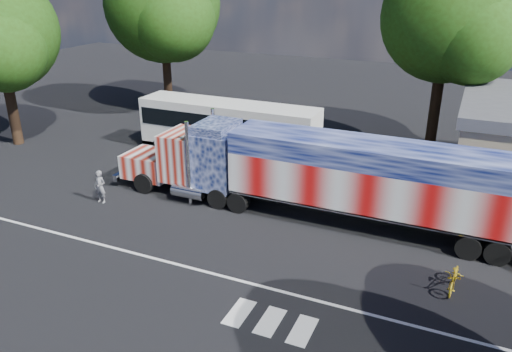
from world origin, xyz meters
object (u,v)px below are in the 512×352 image
at_px(tree_ne_a, 450,18).
at_px(semi_truck, 319,173).
at_px(tree_nw_a, 164,5).
at_px(coach_bus, 228,128).
at_px(bicycle, 454,278).
at_px(woman, 100,187).

bearing_deg(tree_ne_a, semi_truck, -109.23).
bearing_deg(tree_nw_a, tree_ne_a, -5.09).
relative_size(coach_bus, bicycle, 6.37).
bearing_deg(woman, coach_bus, 73.41).
height_order(coach_bus, woman, coach_bus).
height_order(woman, tree_nw_a, tree_nw_a).
height_order(coach_bus, tree_ne_a, tree_ne_a).
bearing_deg(woman, bicycle, -1.94).
height_order(bicycle, tree_nw_a, tree_nw_a).
distance_m(coach_bus, tree_nw_a, 14.08).
relative_size(tree_ne_a, tree_nw_a, 0.95).
distance_m(semi_truck, tree_ne_a, 14.23).
bearing_deg(semi_truck, bicycle, -29.39).
bearing_deg(bicycle, woman, -177.51).
distance_m(bicycle, tree_nw_a, 31.18).
xyz_separation_m(woman, tree_ne_a, (15.14, 15.06, 7.83)).
xyz_separation_m(bicycle, tree_nw_a, (-24.30, 17.70, 8.29)).
relative_size(bicycle, tree_nw_a, 0.14).
relative_size(semi_truck, woman, 11.90).
xyz_separation_m(coach_bus, tree_nw_a, (-9.53, 7.67, 6.97)).
relative_size(coach_bus, tree_ne_a, 0.94).
xyz_separation_m(coach_bus, tree_ne_a, (12.30, 5.72, 6.90)).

